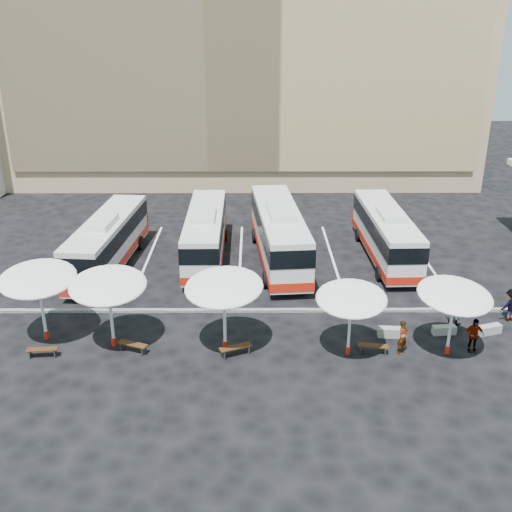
{
  "coord_description": "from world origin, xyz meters",
  "views": [
    {
      "loc": [
        0.87,
        -28.03,
        14.99
      ],
      "look_at": [
        1.0,
        3.0,
        2.2
      ],
      "focal_mm": 42.0,
      "sensor_mm": 36.0,
      "label": 1
    }
  ],
  "objects_px": {
    "bus_2": "(279,232)",
    "sunshade_1": "(108,285)",
    "bus_1": "(205,233)",
    "bus_0": "(108,241)",
    "wood_bench_2": "(235,349)",
    "sunshade_0": "(38,279)",
    "conc_bench_2": "(489,330)",
    "bus_3": "(386,232)",
    "wood_bench_1": "(133,345)",
    "wood_bench_0": "(42,351)",
    "passenger_1": "(455,307)",
    "conc_bench_0": "(391,332)",
    "conc_bench_1": "(444,330)",
    "passenger_2": "(474,335)",
    "passenger_3": "(510,305)",
    "passenger_0": "(403,338)",
    "wood_bench_3": "(373,347)",
    "sunshade_2": "(224,287)",
    "sunshade_3": "(351,299)"
  },
  "relations": [
    {
      "from": "sunshade_0",
      "to": "wood_bench_2",
      "type": "height_order",
      "value": "sunshade_0"
    },
    {
      "from": "wood_bench_1",
      "to": "passenger_3",
      "type": "distance_m",
      "value": 19.24
    },
    {
      "from": "wood_bench_3",
      "to": "passenger_0",
      "type": "xyz_separation_m",
      "value": [
        1.36,
        -0.0,
        0.5
      ]
    },
    {
      "from": "conc_bench_0",
      "to": "conc_bench_1",
      "type": "relative_size",
      "value": 1.11
    },
    {
      "from": "bus_2",
      "to": "sunshade_3",
      "type": "bearing_deg",
      "value": -81.07
    },
    {
      "from": "wood_bench_3",
      "to": "conc_bench_0",
      "type": "height_order",
      "value": "conc_bench_0"
    },
    {
      "from": "bus_0",
      "to": "bus_2",
      "type": "distance_m",
      "value": 10.7
    },
    {
      "from": "bus_2",
      "to": "conc_bench_2",
      "type": "bearing_deg",
      "value": -48.02
    },
    {
      "from": "sunshade_1",
      "to": "passenger_2",
      "type": "xyz_separation_m",
      "value": [
        17.07,
        -0.57,
        -2.34
      ]
    },
    {
      "from": "passenger_0",
      "to": "wood_bench_3",
      "type": "bearing_deg",
      "value": 139.76
    },
    {
      "from": "bus_2",
      "to": "bus_3",
      "type": "xyz_separation_m",
      "value": [
        6.9,
        0.48,
        -0.18
      ]
    },
    {
      "from": "bus_0",
      "to": "wood_bench_1",
      "type": "distance_m",
      "value": 10.78
    },
    {
      "from": "bus_3",
      "to": "wood_bench_1",
      "type": "relative_size",
      "value": 7.15
    },
    {
      "from": "bus_0",
      "to": "wood_bench_0",
      "type": "height_order",
      "value": "bus_0"
    },
    {
      "from": "bus_0",
      "to": "wood_bench_0",
      "type": "xyz_separation_m",
      "value": [
        -0.79,
        -10.59,
        -1.44
      ]
    },
    {
      "from": "passenger_0",
      "to": "passenger_2",
      "type": "height_order",
      "value": "passenger_2"
    },
    {
      "from": "wood_bench_2",
      "to": "passenger_0",
      "type": "relative_size",
      "value": 0.94
    },
    {
      "from": "wood_bench_0",
      "to": "passenger_3",
      "type": "height_order",
      "value": "passenger_3"
    },
    {
      "from": "bus_3",
      "to": "wood_bench_1",
      "type": "bearing_deg",
      "value": -142.26
    },
    {
      "from": "sunshade_1",
      "to": "passenger_1",
      "type": "bearing_deg",
      "value": 7.38
    },
    {
      "from": "bus_1",
      "to": "wood_bench_3",
      "type": "height_order",
      "value": "bus_1"
    },
    {
      "from": "passenger_1",
      "to": "sunshade_3",
      "type": "bearing_deg",
      "value": 71.68
    },
    {
      "from": "sunshade_3",
      "to": "conc_bench_0",
      "type": "relative_size",
      "value": 3.02
    },
    {
      "from": "bus_3",
      "to": "bus_1",
      "type": "bearing_deg",
      "value": 178.57
    },
    {
      "from": "wood_bench_2",
      "to": "passenger_1",
      "type": "distance_m",
      "value": 11.61
    },
    {
      "from": "sunshade_1",
      "to": "passenger_1",
      "type": "distance_m",
      "value": 17.36
    },
    {
      "from": "passenger_2",
      "to": "passenger_3",
      "type": "distance_m",
      "value": 4.24
    },
    {
      "from": "wood_bench_3",
      "to": "passenger_1",
      "type": "bearing_deg",
      "value": 32.1
    },
    {
      "from": "sunshade_0",
      "to": "sunshade_2",
      "type": "xyz_separation_m",
      "value": [
        8.84,
        -0.99,
        0.01
      ]
    },
    {
      "from": "conc_bench_0",
      "to": "passenger_1",
      "type": "height_order",
      "value": "passenger_1"
    },
    {
      "from": "sunshade_0",
      "to": "wood_bench_2",
      "type": "distance_m",
      "value": 9.91
    },
    {
      "from": "conc_bench_0",
      "to": "passenger_0",
      "type": "relative_size",
      "value": 0.77
    },
    {
      "from": "sunshade_1",
      "to": "sunshade_2",
      "type": "height_order",
      "value": "sunshade_2"
    },
    {
      "from": "conc_bench_0",
      "to": "conc_bench_1",
      "type": "height_order",
      "value": "conc_bench_0"
    },
    {
      "from": "wood_bench_1",
      "to": "conc_bench_0",
      "type": "distance_m",
      "value": 12.57
    },
    {
      "from": "bus_1",
      "to": "bus_2",
      "type": "height_order",
      "value": "bus_2"
    },
    {
      "from": "bus_2",
      "to": "sunshade_1",
      "type": "distance_m",
      "value": 13.52
    },
    {
      "from": "passenger_3",
      "to": "bus_0",
      "type": "bearing_deg",
      "value": -36.49
    },
    {
      "from": "sunshade_3",
      "to": "conc_bench_2",
      "type": "distance_m",
      "value": 8.04
    },
    {
      "from": "bus_0",
      "to": "bus_3",
      "type": "height_order",
      "value": "bus_0"
    },
    {
      "from": "sunshade_1",
      "to": "conc_bench_2",
      "type": "bearing_deg",
      "value": 3.31
    },
    {
      "from": "sunshade_1",
      "to": "conc_bench_0",
      "type": "distance_m",
      "value": 13.87
    },
    {
      "from": "bus_0",
      "to": "wood_bench_2",
      "type": "relative_size",
      "value": 7.04
    },
    {
      "from": "bus_3",
      "to": "conc_bench_1",
      "type": "bearing_deg",
      "value": -85.89
    },
    {
      "from": "conc_bench_1",
      "to": "passenger_0",
      "type": "xyz_separation_m",
      "value": [
        -2.52,
        -1.79,
        0.62
      ]
    },
    {
      "from": "bus_0",
      "to": "conc_bench_2",
      "type": "bearing_deg",
      "value": -17.46
    },
    {
      "from": "sunshade_2",
      "to": "sunshade_3",
      "type": "xyz_separation_m",
      "value": [
        5.79,
        -0.48,
        -0.35
      ]
    },
    {
      "from": "bus_0",
      "to": "conc_bench_1",
      "type": "relative_size",
      "value": 9.51
    },
    {
      "from": "bus_2",
      "to": "wood_bench_0",
      "type": "xyz_separation_m",
      "value": [
        -11.44,
        -11.57,
        -1.6
      ]
    },
    {
      "from": "bus_3",
      "to": "passenger_2",
      "type": "bearing_deg",
      "value": -82.62
    }
  ]
}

